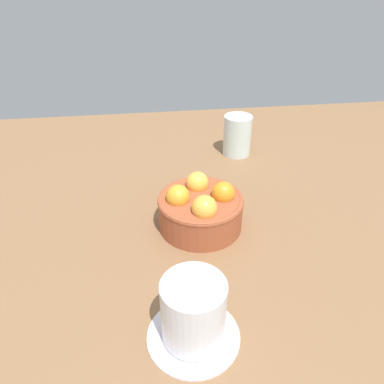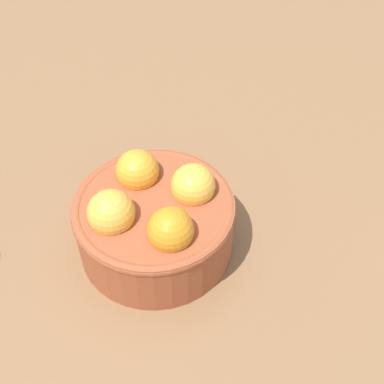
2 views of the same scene
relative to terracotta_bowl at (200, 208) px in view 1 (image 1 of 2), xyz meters
The scene contains 4 objects.
ground_plane 5.91cm from the terracotta_bowl, 114.97° to the right, with size 148.35×109.71×4.55cm, color brown.
terracotta_bowl is the anchor object (origin of this frame).
coffee_cup 21.55cm from the terracotta_bowl, 79.00° to the left, with size 11.14×11.14×8.71cm.
water_glass 28.47cm from the terracotta_bowl, 115.76° to the right, with size 6.25×6.25×9.01cm, color silver.
Camera 1 is at (7.96, 48.18, 38.19)cm, focal length 34.12 mm.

